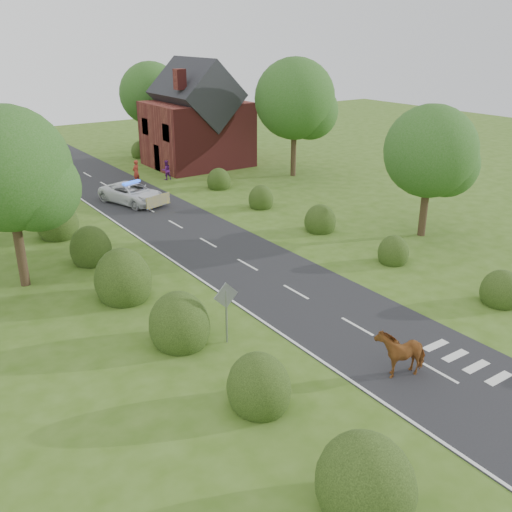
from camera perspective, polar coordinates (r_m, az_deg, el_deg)
ground at (r=23.71m, az=10.09°, el=-7.00°), size 120.00×120.00×0.00m
road at (r=34.95m, az=-7.29°, el=2.72°), size 6.00×70.00×0.02m
road_markings at (r=32.52m, az=-8.07°, el=1.25°), size 4.96×70.00×0.01m
hedgerow_left at (r=29.45m, az=-15.55°, el=-0.04°), size 2.75×50.41×3.00m
hedgerow_right at (r=35.25m, az=5.13°, el=3.91°), size 2.10×45.78×2.10m
tree_left_a at (r=27.50m, az=-23.00°, el=7.56°), size 5.74×5.60×8.38m
tree_right_a at (r=33.87m, az=17.43°, el=9.62°), size 5.33×5.20×7.56m
tree_right_b at (r=46.99m, az=4.30°, el=15.10°), size 6.56×6.40×9.40m
tree_right_c at (r=58.00m, az=-10.15°, el=15.48°), size 6.15×6.00×8.58m
road_sign at (r=21.54m, az=-3.00°, el=-4.78°), size 1.06×0.08×2.53m
house at (r=51.34m, az=-5.95°, el=13.18°), size 8.00×7.40×9.17m
cow at (r=20.83m, az=14.26°, el=-9.48°), size 2.17×1.50×1.40m
police_van at (r=40.66m, az=-12.26°, el=6.13°), size 3.79×5.57×1.56m
pedestrian_red at (r=45.99m, az=-11.90°, el=8.22°), size 0.81×0.72×1.86m
pedestrian_purple at (r=46.83m, az=-8.97°, el=8.48°), size 0.78×0.61×1.58m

